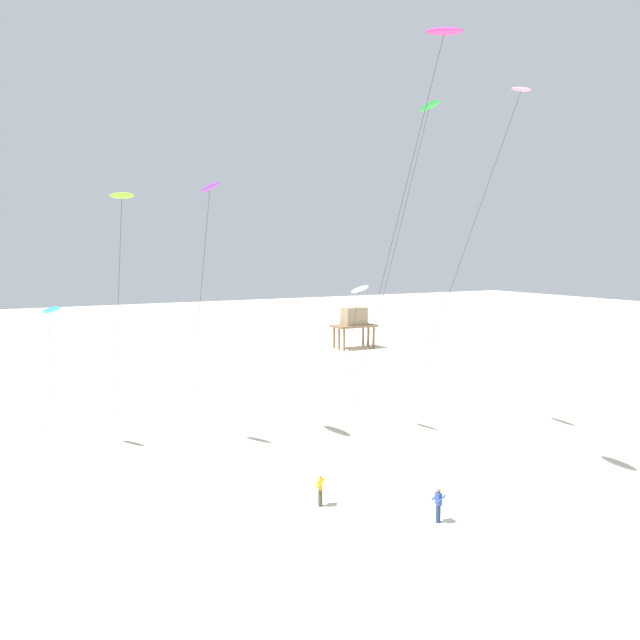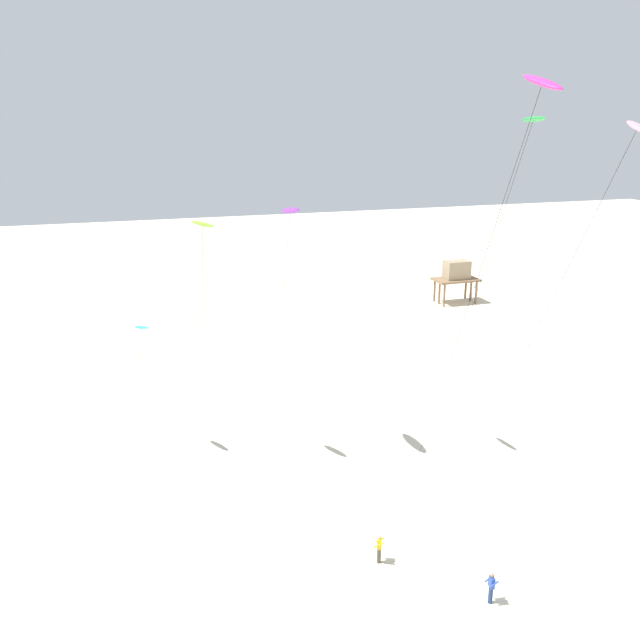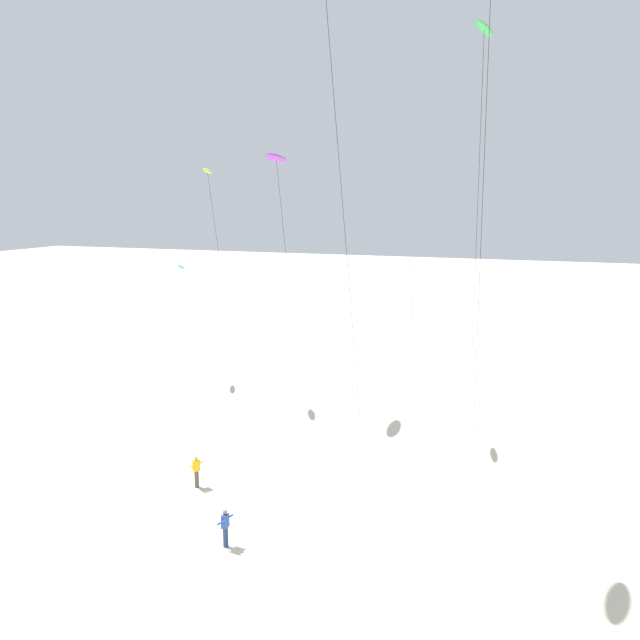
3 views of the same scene
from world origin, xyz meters
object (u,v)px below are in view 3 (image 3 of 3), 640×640
at_px(kite_pink, 490,4).
at_px(kite_lime, 208,174).
at_px(kite_flyer_middle, 196,471).
at_px(kite_green, 484,38).
at_px(kite_cyan, 181,268).
at_px(kite_white, 412,273).
at_px(kite_flyer_nearest, 225,527).
at_px(kite_purple, 276,160).

bearing_deg(kite_pink, kite_lime, 146.47).
relative_size(kite_lime, kite_flyer_middle, 9.82).
distance_m(kite_green, kite_flyer_middle, 25.52).
bearing_deg(kite_cyan, kite_lime, -32.46).
relative_size(kite_white, kite_pink, 0.48).
relative_size(kite_lime, kite_pink, 0.73).
distance_m(kite_pink, kite_flyer_nearest, 23.04).
distance_m(kite_lime, kite_flyer_middle, 21.30).
height_order(kite_green, kite_flyer_nearest, kite_green).
relative_size(kite_purple, kite_flyer_nearest, 10.33).
bearing_deg(kite_flyer_middle, kite_white, 49.84).
bearing_deg(kite_lime, kite_white, -12.63).
height_order(kite_cyan, kite_pink, kite_pink).
bearing_deg(kite_cyan, kite_pink, -33.35).
height_order(kite_cyan, kite_flyer_middle, kite_cyan).
xyz_separation_m(kite_purple, kite_flyer_nearest, (5.03, -17.36, -15.83)).
height_order(kite_lime, kite_pink, kite_pink).
bearing_deg(kite_flyer_nearest, kite_flyer_middle, 132.23).
bearing_deg(kite_lime, kite_green, -17.50).
height_order(kite_lime, kite_cyan, kite_lime).
distance_m(kite_lime, kite_flyer_nearest, 25.66).
bearing_deg(kite_pink, kite_flyer_middle, -177.63).
relative_size(kite_pink, kite_flyer_nearest, 13.37).
distance_m(kite_green, kite_pink, 7.19).
bearing_deg(kite_purple, kite_pink, -41.16).
bearing_deg(kite_green, kite_pink, -82.88).
xyz_separation_m(kite_white, kite_green, (3.67, -2.54, 11.91)).
bearing_deg(kite_white, kite_flyer_middle, -130.16).
xyz_separation_m(kite_green, kite_flyer_middle, (-12.28, -7.66, -21.03)).
distance_m(kite_purple, kite_pink, 19.49).
relative_size(kite_flyer_nearest, kite_flyer_middle, 1.00).
distance_m(kite_white, kite_flyer_nearest, 17.80).
xyz_separation_m(kite_purple, kite_white, (9.67, -2.79, -6.71)).
distance_m(kite_white, kite_flyer_middle, 16.16).
relative_size(kite_green, kite_flyer_middle, 13.52).
bearing_deg(kite_white, kite_cyan, 162.72).
distance_m(kite_purple, kite_green, 15.28).
xyz_separation_m(kite_white, kite_pink, (4.56, -9.65, 11.43)).
distance_m(kite_pink, kite_flyer_middle, 24.41).
relative_size(kite_purple, kite_pink, 0.77).
height_order(kite_purple, kite_lime, kite_purple).
bearing_deg(kite_pink, kite_purple, 138.84).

